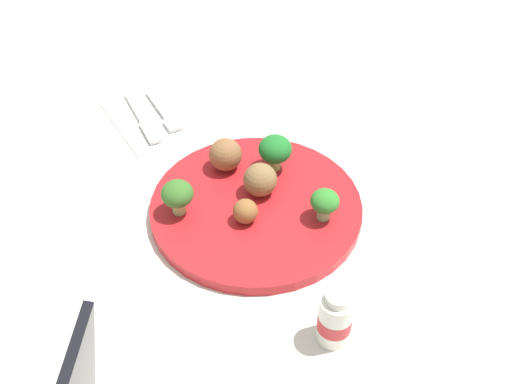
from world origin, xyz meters
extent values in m
plane|color=silver|center=(0.00, 0.00, 0.00)|extent=(4.00, 4.00, 0.00)
cylinder|color=red|center=(0.00, 0.00, 0.01)|extent=(0.28, 0.28, 0.02)
cylinder|color=#8DBC7E|center=(0.07, 0.06, 0.02)|extent=(0.02, 0.02, 0.02)
ellipsoid|color=#327D2D|center=(0.07, 0.06, 0.05)|extent=(0.04, 0.04, 0.03)
cylinder|color=#A5B96C|center=(-0.04, -0.09, 0.02)|extent=(0.02, 0.02, 0.02)
ellipsoid|color=#376727|center=(-0.04, -0.09, 0.05)|extent=(0.04, 0.04, 0.03)
cylinder|color=#90C266|center=(-0.05, 0.06, 0.02)|extent=(0.02, 0.02, 0.02)
ellipsoid|color=#1E6D28|center=(-0.05, 0.06, 0.05)|extent=(0.05, 0.05, 0.04)
sphere|color=brown|center=(-0.08, 0.00, 0.04)|extent=(0.05, 0.05, 0.05)
sphere|color=brown|center=(-0.02, 0.02, 0.04)|extent=(0.05, 0.05, 0.05)
sphere|color=brown|center=(0.02, -0.03, 0.03)|extent=(0.03, 0.03, 0.03)
cube|color=white|center=(-0.27, -0.04, 0.00)|extent=(0.17, 0.12, 0.01)
cube|color=silver|center=(-0.28, -0.02, 0.01)|extent=(0.09, 0.02, 0.01)
cube|color=silver|center=(-0.22, -0.02, 0.01)|extent=(0.03, 0.02, 0.01)
cube|color=white|center=(-0.30, -0.05, 0.01)|extent=(0.09, 0.02, 0.01)
cube|color=silver|center=(-0.22, -0.06, 0.01)|extent=(0.06, 0.02, 0.01)
cylinder|color=white|center=(0.21, -0.03, 0.03)|extent=(0.04, 0.04, 0.06)
cylinder|color=red|center=(0.21, -0.03, 0.03)|extent=(0.04, 0.04, 0.02)
cylinder|color=silver|center=(0.21, -0.03, 0.07)|extent=(0.03, 0.03, 0.01)
camera|label=1|loc=(0.49, -0.28, 0.57)|focal=42.04mm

